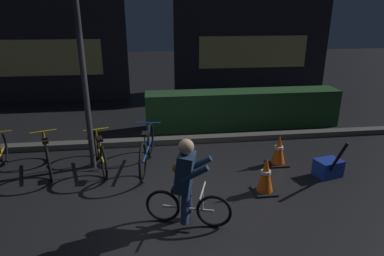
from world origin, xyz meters
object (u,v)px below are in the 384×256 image
Objects in this scene: parked_bike_left_mid at (47,155)px; cyclist at (186,182)px; traffic_cone_near at (266,175)px; closed_umbrella at (336,161)px; traffic_cone_far at (279,150)px; parked_bike_center_left at (100,153)px; blue_crate at (328,168)px; street_post at (85,89)px; parked_bike_center_right at (147,150)px.

parked_bike_left_mid is 1.16× the size of cyclist.
traffic_cone_near is at bearing 43.96° from cyclist.
closed_umbrella is (4.91, -1.08, 0.08)m from parked_bike_left_mid.
traffic_cone_far is (4.25, -0.27, -0.03)m from parked_bike_left_mid.
parked_bike_center_left is 4.12m from closed_umbrella.
traffic_cone_near is 0.50× the size of cyclist.
blue_crate is (0.70, -0.56, -0.14)m from traffic_cone_far.
traffic_cone_near is at bearing -129.32° from parked_bike_center_left.
blue_crate is at bearing -12.18° from street_post.
parked_bike_center_right is at bearing 148.69° from traffic_cone_near.
parked_bike_center_left is at bearing 144.83° from cyclist.
cyclist reaches higher than traffic_cone_far.
parked_bike_center_left is 2.48× the size of traffic_cone_far.
parked_bike_center_left is (0.15, -0.10, -1.17)m from street_post.
traffic_cone_near is at bearing -121.73° from traffic_cone_far.
traffic_cone_near is at bearing -24.34° from street_post.
traffic_cone_far is 0.70× the size of closed_umbrella.
closed_umbrella is (1.26, 0.15, 0.10)m from traffic_cone_near.
parked_bike_center_right reaches higher than parked_bike_center_left.
parked_bike_center_right is 1.38× the size of cyclist.
parked_bike_center_right is 2.18m from traffic_cone_near.
traffic_cone_near is (2.87, -1.30, -1.19)m from street_post.
traffic_cone_near is 1.13m from traffic_cone_far.
parked_bike_left_mid is at bearing -119.14° from closed_umbrella.
traffic_cone_near is 1.52m from cyclist.
closed_umbrella is at bearing -99.76° from parked_bike_center_right.
parked_bike_left_mid is 2.43× the size of traffic_cone_far.
blue_crate is at bearing -118.44° from parked_bike_left_mid.
parked_bike_center_right is at bearing 166.92° from blue_crate.
traffic_cone_far is at bearing 58.27° from traffic_cone_near.
closed_umbrella reaches higher than traffic_cone_near.
parked_bike_center_left is 1.19× the size of cyclist.
parked_bike_left_mid is at bearing 72.55° from parked_bike_center_left.
street_post is 4.80× the size of traffic_cone_near.
closed_umbrella is (4.14, -1.15, -1.09)m from street_post.
parked_bike_center_right is (1.79, -0.10, 0.04)m from parked_bike_left_mid.
closed_umbrella is (0.66, -0.81, 0.11)m from traffic_cone_far.
parked_bike_left_mid is 0.93m from parked_bike_center_left.
cyclist is (1.38, -1.85, 0.31)m from parked_bike_center_left.
traffic_cone_near is 1.04× the size of traffic_cone_far.
cyclist is (-1.34, -0.65, 0.33)m from traffic_cone_near.
blue_crate is at bearing -116.79° from parked_bike_center_left.
parked_bike_center_right is (0.86, -0.06, 0.04)m from parked_bike_center_left.
closed_umbrella reaches higher than parked_bike_center_right.
parked_bike_left_mid is at bearing 170.47° from blue_crate.
parked_bike_center_left is 0.86× the size of parked_bike_center_right.
parked_bike_left_mid is 1.70× the size of closed_umbrella.
traffic_cone_near is (3.65, -1.23, -0.02)m from parked_bike_left_mid.
closed_umbrella is at bearing 6.78° from traffic_cone_near.
traffic_cone_far is (3.47, -0.34, -1.20)m from street_post.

